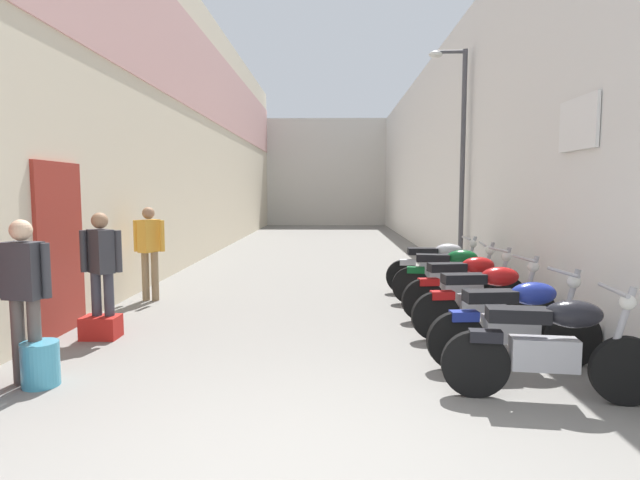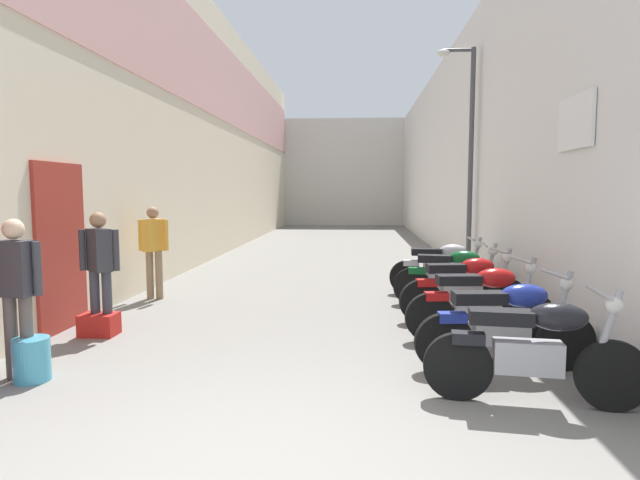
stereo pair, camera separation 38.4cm
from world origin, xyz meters
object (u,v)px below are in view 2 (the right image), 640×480
at_px(motorcycle_third, 481,301).
at_px(motorcycle_sixth, 443,267).
at_px(water_jug_beside_first, 32,360).
at_px(motorcycle_nearest, 535,348).
at_px(motorcycle_fifth, 453,275).
at_px(plastic_crate, 99,324).
at_px(street_lamp, 467,146).
at_px(pedestrian_by_doorway, 16,286).
at_px(motorcycle_fourth, 465,286).
at_px(pedestrian_further_down, 154,245).
at_px(motorcycle_second, 507,323).
at_px(pedestrian_mid_alley, 100,264).

xyz_separation_m(motorcycle_third, motorcycle_sixth, (0.00, 2.86, 0.00)).
bearing_deg(motorcycle_third, water_jug_beside_first, -160.16).
distance_m(motorcycle_nearest, motorcycle_fifth, 3.83).
xyz_separation_m(water_jug_beside_first, plastic_crate, (-0.14, 1.58, -0.07)).
bearing_deg(motorcycle_fifth, motorcycle_third, -90.00).
height_order(motorcycle_fifth, street_lamp, street_lamp).
relative_size(motorcycle_third, pedestrian_by_doorway, 1.18).
bearing_deg(motorcycle_fourth, motorcycle_sixth, 90.00).
xyz_separation_m(motorcycle_fourth, motorcycle_sixth, (0.00, 1.91, 0.00)).
bearing_deg(motorcycle_third, street_lamp, 81.21).
relative_size(motorcycle_nearest, motorcycle_fourth, 1.00).
bearing_deg(pedestrian_further_down, street_lamp, 22.81).
height_order(motorcycle_sixth, water_jug_beside_first, motorcycle_sixth).
xyz_separation_m(water_jug_beside_first, street_lamp, (5.35, 6.21, 2.54)).
height_order(water_jug_beside_first, street_lamp, street_lamp).
height_order(motorcycle_fourth, motorcycle_fifth, same).
height_order(motorcycle_fourth, water_jug_beside_first, motorcycle_fourth).
bearing_deg(motorcycle_second, motorcycle_sixth, 90.00).
relative_size(water_jug_beside_first, street_lamp, 0.09).
bearing_deg(plastic_crate, pedestrian_further_down, 94.17).
relative_size(motorcycle_second, motorcycle_fifth, 1.00).
distance_m(water_jug_beside_first, street_lamp, 8.58).
bearing_deg(pedestrian_further_down, motorcycle_third, -23.47).
distance_m(motorcycle_sixth, water_jug_beside_first, 6.51).
distance_m(motorcycle_second, motorcycle_fifth, 2.97).
bearing_deg(street_lamp, water_jug_beside_first, -130.78).
bearing_deg(plastic_crate, motorcycle_fifth, 22.68).
xyz_separation_m(motorcycle_third, pedestrian_by_doorway, (-4.81, -1.62, 0.42)).
distance_m(motorcycle_nearest, motorcycle_fourth, 2.88).
bearing_deg(street_lamp, plastic_crate, -139.89).
xyz_separation_m(motorcycle_fourth, plastic_crate, (-4.79, -1.05, -0.36)).
xyz_separation_m(motorcycle_fifth, water_jug_beside_first, (-4.65, -3.58, -0.29)).
bearing_deg(motorcycle_fifth, pedestrian_further_down, 177.16).
height_order(motorcycle_sixth, pedestrian_further_down, pedestrian_further_down).
relative_size(motorcycle_third, street_lamp, 0.39).
bearing_deg(motorcycle_sixth, pedestrian_by_doorway, -136.99).
distance_m(motorcycle_nearest, water_jug_beside_first, 4.67).
height_order(motorcycle_nearest, motorcycle_fourth, same).
relative_size(motorcycle_fourth, pedestrian_mid_alley, 1.17).
bearing_deg(water_jug_beside_first, motorcycle_second, 7.47).
height_order(motorcycle_nearest, motorcycle_sixth, same).
distance_m(pedestrian_by_doorway, plastic_crate, 1.71).
height_order(motorcycle_second, pedestrian_further_down, pedestrian_further_down).
bearing_deg(motorcycle_nearest, pedestrian_further_down, 140.54).
relative_size(motorcycle_nearest, plastic_crate, 4.20).
bearing_deg(water_jug_beside_first, plastic_crate, 94.89).
distance_m(motorcycle_sixth, pedestrian_further_down, 5.02).
xyz_separation_m(motorcycle_nearest, water_jug_beside_first, (-4.65, 0.25, -0.29)).
xyz_separation_m(motorcycle_third, motorcycle_fourth, (-0.00, 0.96, 0.00)).
bearing_deg(motorcycle_fourth, pedestrian_by_doorway, -151.80).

